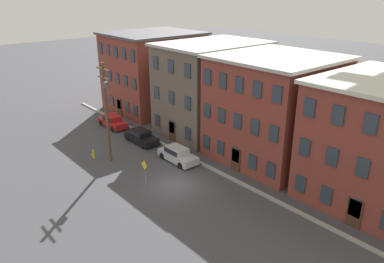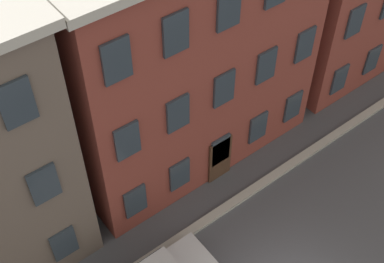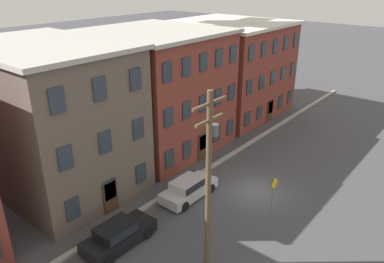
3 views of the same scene
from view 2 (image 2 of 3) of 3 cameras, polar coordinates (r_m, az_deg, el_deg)
name	(u,v)px [view 2 (image 2 of 3)]	position (r m, az deg, el deg)	size (l,w,h in m)	color
kerb_strip	(212,217)	(21.10, 2.17, -9.07)	(56.00, 0.36, 0.16)	#9E998E
apartment_far	(141,16)	(21.92, -5.50, 12.20)	(10.54, 10.80, 10.19)	brown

